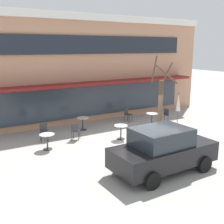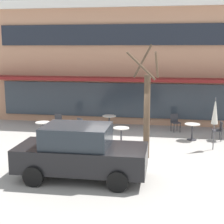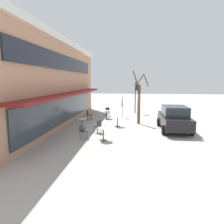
{
  "view_description": "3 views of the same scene",
  "coord_description": "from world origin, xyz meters",
  "px_view_note": "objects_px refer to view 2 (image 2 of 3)",
  "views": [
    {
      "loc": [
        -7.83,
        -9.9,
        4.73
      ],
      "look_at": [
        0.19,
        3.24,
        1.17
      ],
      "focal_mm": 45.0,
      "sensor_mm": 36.0,
      "label": 1
    },
    {
      "loc": [
        1.9,
        -12.57,
        4.2
      ],
      "look_at": [
        -0.7,
        3.06,
        1.22
      ],
      "focal_mm": 55.0,
      "sensor_mm": 36.0,
      "label": 2
    },
    {
      "loc": [
        -15.23,
        0.61,
        3.51
      ],
      "look_at": [
        0.12,
        2.34,
        1.1
      ],
      "focal_mm": 32.0,
      "sensor_mm": 36.0,
      "label": 3
    }
  ],
  "objects_px": {
    "cafe_table_by_tree": "(43,127)",
    "cafe_table_streetside": "(109,120)",
    "street_tree": "(147,111)",
    "cafe_table_mid_patio": "(121,133)",
    "parked_sedan": "(80,152)",
    "patio_umbrella_green_folded": "(215,111)",
    "cafe_chair_3": "(175,121)",
    "cafe_chair_0": "(82,125)",
    "cafe_chair_2": "(57,121)",
    "cafe_chair_1": "(219,129)",
    "cafe_table_near_wall": "(192,129)"
  },
  "relations": [
    {
      "from": "cafe_table_streetside",
      "to": "cafe_table_by_tree",
      "type": "xyz_separation_m",
      "value": [
        -2.82,
        -2.03,
        0.0
      ]
    },
    {
      "from": "cafe_table_mid_patio",
      "to": "parked_sedan",
      "type": "relative_size",
      "value": 0.18
    },
    {
      "from": "patio_umbrella_green_folded",
      "to": "cafe_chair_3",
      "type": "xyz_separation_m",
      "value": [
        -1.53,
        2.97,
        -1.1
      ]
    },
    {
      "from": "cafe_table_streetside",
      "to": "parked_sedan",
      "type": "relative_size",
      "value": 0.18
    },
    {
      "from": "patio_umbrella_green_folded",
      "to": "cafe_chair_2",
      "type": "xyz_separation_m",
      "value": [
        -7.42,
        1.97,
        -1.1
      ]
    },
    {
      "from": "cafe_table_mid_patio",
      "to": "street_tree",
      "type": "relative_size",
      "value": 0.18
    },
    {
      "from": "cafe_table_near_wall",
      "to": "patio_umbrella_green_folded",
      "type": "xyz_separation_m",
      "value": [
        0.78,
        -1.41,
        1.11
      ]
    },
    {
      "from": "patio_umbrella_green_folded",
      "to": "cafe_chair_1",
      "type": "height_order",
      "value": "patio_umbrella_green_folded"
    },
    {
      "from": "cafe_chair_2",
      "to": "parked_sedan",
      "type": "xyz_separation_m",
      "value": [
        2.76,
        -5.96,
        0.35
      ]
    },
    {
      "from": "cafe_table_streetside",
      "to": "patio_umbrella_green_folded",
      "type": "height_order",
      "value": "patio_umbrella_green_folded"
    },
    {
      "from": "cafe_chair_3",
      "to": "patio_umbrella_green_folded",
      "type": "bearing_deg",
      "value": -62.66
    },
    {
      "from": "cafe_chair_0",
      "to": "cafe_chair_2",
      "type": "relative_size",
      "value": 1.0
    },
    {
      "from": "cafe_table_by_tree",
      "to": "cafe_chair_2",
      "type": "relative_size",
      "value": 0.85
    },
    {
      "from": "cafe_table_near_wall",
      "to": "street_tree",
      "type": "relative_size",
      "value": 0.18
    },
    {
      "from": "cafe_table_by_tree",
      "to": "patio_umbrella_green_folded",
      "type": "relative_size",
      "value": 0.35
    },
    {
      "from": "cafe_table_by_tree",
      "to": "cafe_table_streetside",
      "type": "bearing_deg",
      "value": 35.77
    },
    {
      "from": "cafe_table_near_wall",
      "to": "cafe_chair_2",
      "type": "xyz_separation_m",
      "value": [
        -6.64,
        0.57,
        0.01
      ]
    },
    {
      "from": "patio_umbrella_green_folded",
      "to": "cafe_chair_2",
      "type": "distance_m",
      "value": 7.76
    },
    {
      "from": "patio_umbrella_green_folded",
      "to": "cafe_chair_0",
      "type": "xyz_separation_m",
      "value": [
        -5.97,
        1.27,
        -1.1
      ]
    },
    {
      "from": "cafe_table_near_wall",
      "to": "cafe_chair_1",
      "type": "xyz_separation_m",
      "value": [
        1.18,
        0.09,
        0.01
      ]
    },
    {
      "from": "cafe_table_by_tree",
      "to": "cafe_chair_3",
      "type": "xyz_separation_m",
      "value": [
        6.16,
        2.31,
        0.01
      ]
    },
    {
      "from": "cafe_chair_3",
      "to": "cafe_table_streetside",
      "type": "bearing_deg",
      "value": -175.21
    },
    {
      "from": "cafe_table_mid_patio",
      "to": "street_tree",
      "type": "xyz_separation_m",
      "value": [
        1.2,
        -1.66,
        1.33
      ]
    },
    {
      "from": "patio_umbrella_green_folded",
      "to": "cafe_chair_1",
      "type": "bearing_deg",
      "value": 74.92
    },
    {
      "from": "cafe_chair_0",
      "to": "cafe_chair_3",
      "type": "relative_size",
      "value": 1.0
    },
    {
      "from": "cafe_table_near_wall",
      "to": "cafe_chair_1",
      "type": "bearing_deg",
      "value": 4.34
    },
    {
      "from": "cafe_chair_0",
      "to": "parked_sedan",
      "type": "relative_size",
      "value": 0.21
    },
    {
      "from": "cafe_table_mid_patio",
      "to": "patio_umbrella_green_folded",
      "type": "relative_size",
      "value": 0.35
    },
    {
      "from": "patio_umbrella_green_folded",
      "to": "parked_sedan",
      "type": "relative_size",
      "value": 0.52
    },
    {
      "from": "cafe_chair_1",
      "to": "street_tree",
      "type": "height_order",
      "value": "street_tree"
    },
    {
      "from": "cafe_chair_2",
      "to": "parked_sedan",
      "type": "height_order",
      "value": "parked_sedan"
    },
    {
      "from": "cafe_table_by_tree",
      "to": "cafe_chair_2",
      "type": "distance_m",
      "value": 1.35
    },
    {
      "from": "cafe_chair_1",
      "to": "cafe_table_near_wall",
      "type": "bearing_deg",
      "value": -175.66
    },
    {
      "from": "cafe_table_near_wall",
      "to": "cafe_chair_3",
      "type": "distance_m",
      "value": 1.73
    },
    {
      "from": "patio_umbrella_green_folded",
      "to": "cafe_chair_0",
      "type": "bearing_deg",
      "value": 167.96
    },
    {
      "from": "cafe_table_mid_patio",
      "to": "cafe_chair_2",
      "type": "height_order",
      "value": "cafe_chair_2"
    },
    {
      "from": "cafe_table_by_tree",
      "to": "street_tree",
      "type": "relative_size",
      "value": 0.18
    },
    {
      "from": "cafe_table_by_tree",
      "to": "cafe_chair_0",
      "type": "distance_m",
      "value": 1.83
    },
    {
      "from": "cafe_table_streetside",
      "to": "parked_sedan",
      "type": "bearing_deg",
      "value": -88.17
    },
    {
      "from": "cafe_table_near_wall",
      "to": "patio_umbrella_green_folded",
      "type": "bearing_deg",
      "value": -61.0
    },
    {
      "from": "cafe_chair_1",
      "to": "cafe_table_streetside",
      "type": "bearing_deg",
      "value": 167.33
    },
    {
      "from": "cafe_table_by_tree",
      "to": "street_tree",
      "type": "xyz_separation_m",
      "value": [
        4.99,
        -2.18,
        1.33
      ]
    },
    {
      "from": "cafe_table_mid_patio",
      "to": "parked_sedan",
      "type": "height_order",
      "value": "parked_sedan"
    },
    {
      "from": "cafe_table_near_wall",
      "to": "cafe_chair_3",
      "type": "xyz_separation_m",
      "value": [
        -0.75,
        1.56,
        0.01
      ]
    },
    {
      "from": "cafe_chair_1",
      "to": "street_tree",
      "type": "distance_m",
      "value": 4.53
    },
    {
      "from": "cafe_table_by_tree",
      "to": "parked_sedan",
      "type": "bearing_deg",
      "value": -56.83
    },
    {
      "from": "cafe_chair_0",
      "to": "street_tree",
      "type": "height_order",
      "value": "street_tree"
    },
    {
      "from": "cafe_chair_0",
      "to": "cafe_chair_2",
      "type": "xyz_separation_m",
      "value": [
        -1.45,
        0.7,
        0.0
      ]
    },
    {
      "from": "cafe_table_near_wall",
      "to": "cafe_table_by_tree",
      "type": "relative_size",
      "value": 1.0
    },
    {
      "from": "cafe_chair_2",
      "to": "parked_sedan",
      "type": "relative_size",
      "value": 0.21
    }
  ]
}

